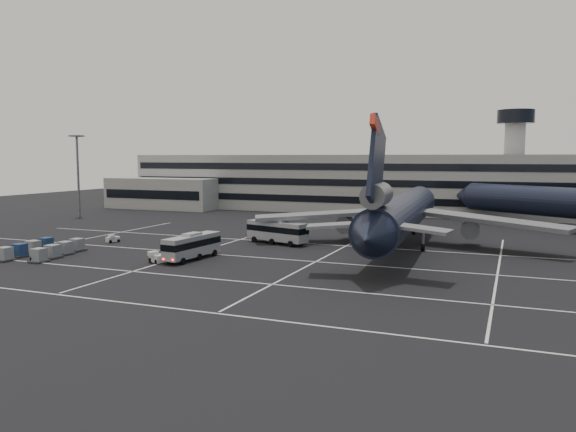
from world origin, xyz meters
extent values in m
plane|color=black|center=(0.00, 0.00, 0.00)|extent=(260.00, 260.00, 0.00)
cube|color=silver|center=(0.00, -22.00, 0.01)|extent=(90.00, 0.25, 0.01)
cube|color=silver|center=(0.00, -10.00, 0.01)|extent=(90.00, 0.25, 0.01)
cube|color=silver|center=(0.00, 4.00, 0.01)|extent=(90.00, 0.25, 0.01)
cube|color=silver|center=(0.00, 18.00, 0.01)|extent=(90.00, 0.25, 0.01)
cube|color=silver|center=(-30.00, 6.00, 0.01)|extent=(0.25, 55.00, 0.01)
cube|color=silver|center=(-6.00, 6.00, 0.01)|extent=(0.25, 55.00, 0.01)
cube|color=silver|center=(12.00, 6.00, 0.01)|extent=(0.25, 55.00, 0.01)
cube|color=silver|center=(34.00, 6.00, 0.01)|extent=(0.25, 55.00, 0.01)
cube|color=gray|center=(0.00, 72.00, 7.00)|extent=(120.00, 18.00, 14.00)
cube|color=black|center=(0.00, 62.95, 3.50)|extent=(118.00, 0.20, 1.60)
cube|color=black|center=(0.00, 62.95, 7.50)|extent=(118.00, 0.20, 1.60)
cube|color=black|center=(0.00, 62.95, 11.20)|extent=(118.00, 0.20, 1.60)
cube|color=gray|center=(-50.00, 60.00, 4.00)|extent=(30.00, 10.00, 8.00)
cylinder|color=gray|center=(35.00, 74.00, 11.00)|extent=(4.40, 4.40, 22.00)
cylinder|color=black|center=(35.00, 74.00, 22.50)|extent=(8.00, 8.00, 3.00)
ellipsoid|color=#38332B|center=(-60.00, 170.00, -10.50)|extent=(196.00, 140.00, 32.00)
ellipsoid|color=#38332B|center=(30.00, 170.00, -13.50)|extent=(252.00, 180.00, 44.00)
cylinder|color=slate|center=(-55.00, 35.00, 9.00)|extent=(0.50, 0.50, 18.00)
cube|color=slate|center=(-55.00, 35.00, 18.10)|extent=(2.40, 2.40, 0.35)
cylinder|color=black|center=(20.24, 19.35, 5.20)|extent=(8.29, 48.24, 5.60)
cone|color=black|center=(18.77, 45.51, 5.20)|extent=(5.84, 4.81, 5.60)
cone|color=black|center=(21.73, -7.11, 5.20)|extent=(5.31, 5.28, 5.04)
cube|color=black|center=(21.54, -3.62, 12.60)|extent=(1.03, 9.49, 10.97)
cube|color=red|center=(21.62, -5.11, 16.80)|extent=(0.73, 3.26, 2.24)
cylinder|color=#595B60|center=(21.51, -3.12, 9.30)|extent=(3.03, 6.14, 2.70)
cube|color=slate|center=(17.29, -2.85, 5.80)|extent=(8.08, 5.06, 0.87)
cube|color=slate|center=(25.67, -2.38, 5.80)|extent=(7.91, 4.31, 0.87)
cube|color=slate|center=(7.65, 20.64, 4.40)|extent=(22.25, 14.35, 1.75)
cylinder|color=#595B60|center=(10.48, 23.80, 2.70)|extent=(3.01, 5.64, 2.70)
cube|color=slate|center=(32.61, 22.05, 4.40)|extent=(22.60, 12.29, 1.75)
cylinder|color=#595B60|center=(29.45, 24.87, 2.70)|extent=(3.01, 5.64, 2.70)
cylinder|color=slate|center=(19.38, 34.68, 2.20)|extent=(0.44, 0.44, 3.00)
cylinder|color=black|center=(19.38, 34.68, 0.55)|extent=(0.56, 1.13, 1.10)
cylinder|color=slate|center=(17.16, 17.17, 2.20)|extent=(0.44, 0.44, 3.00)
cylinder|color=black|center=(17.16, 17.17, 0.55)|extent=(0.56, 1.13, 1.10)
cylinder|color=slate|center=(23.55, 17.53, 2.20)|extent=(0.44, 0.44, 3.00)
cylinder|color=black|center=(23.55, 17.53, 0.55)|extent=(0.56, 1.13, 1.10)
cone|color=black|center=(25.32, 62.40, 5.20)|extent=(6.88, 7.16, 5.60)
cube|color=#9D9FA5|center=(-3.64, -0.57, 1.85)|extent=(3.10, 10.10, 2.71)
cube|color=black|center=(-3.64, -0.57, 2.18)|extent=(3.17, 10.17, 0.86)
cube|color=#9D9FA5|center=(-3.64, -0.57, 3.37)|extent=(1.67, 2.83, 0.32)
cylinder|color=black|center=(-5.07, -3.94, 0.43)|extent=(0.36, 0.89, 0.87)
cylinder|color=black|center=(-2.82, -4.13, 0.43)|extent=(0.36, 0.89, 0.87)
cylinder|color=black|center=(-4.77, -0.47, 0.43)|extent=(0.36, 0.89, 0.87)
cylinder|color=black|center=(-2.52, -0.66, 0.43)|extent=(0.36, 0.89, 0.87)
cylinder|color=black|center=(-4.47, 3.00, 0.43)|extent=(0.36, 0.89, 0.87)
cylinder|color=black|center=(-2.22, 2.80, 0.43)|extent=(0.36, 0.89, 0.87)
cube|color=#FF0C05|center=(-4.79, -5.48, 0.81)|extent=(0.23, 0.09, 0.20)
cube|color=#FF0C05|center=(-3.35, -5.60, 0.81)|extent=(0.23, 0.09, 0.20)
cube|color=#9D9FA5|center=(1.37, 16.12, 1.99)|extent=(10.89, 5.57, 2.91)
cube|color=black|center=(1.37, 16.12, 2.34)|extent=(10.96, 5.65, 0.92)
cube|color=#9D9FA5|center=(1.37, 16.12, 3.61)|extent=(3.24, 2.37, 0.34)
cylinder|color=black|center=(4.55, 13.83, 0.47)|extent=(0.98, 0.58, 0.93)
cylinder|color=black|center=(5.29, 16.13, 0.47)|extent=(0.98, 0.58, 0.93)
cylinder|color=black|center=(1.00, 14.97, 0.47)|extent=(0.98, 0.58, 0.93)
cylinder|color=black|center=(1.74, 17.27, 0.47)|extent=(0.98, 0.58, 0.93)
cylinder|color=black|center=(-2.55, 16.11, 0.47)|extent=(0.98, 0.58, 0.93)
cylinder|color=black|center=(-1.81, 18.42, 0.47)|extent=(0.98, 0.58, 0.93)
cube|color=silver|center=(-23.30, 7.56, 0.49)|extent=(1.72, 2.21, 0.80)
cube|color=silver|center=(-23.47, 7.15, 1.02)|extent=(1.20, 1.11, 0.44)
cylinder|color=black|center=(-24.02, 7.09, 0.25)|extent=(0.37, 0.53, 0.50)
cylinder|color=black|center=(-23.11, 6.72, 0.25)|extent=(0.37, 0.53, 0.50)
cylinder|color=black|center=(-23.49, 8.40, 0.25)|extent=(0.37, 0.53, 0.50)
cylinder|color=black|center=(-22.58, 8.04, 0.25)|extent=(0.37, 0.53, 0.50)
cube|color=silver|center=(-6.53, -4.27, 0.58)|extent=(2.64, 2.22, 0.95)
cube|color=silver|center=(-6.07, -4.52, 1.21)|extent=(1.39, 1.47, 0.53)
cylinder|color=black|center=(-6.07, -5.18, 0.30)|extent=(0.63, 0.49, 0.59)
cylinder|color=black|center=(-5.51, -4.16, 0.30)|extent=(0.63, 0.49, 0.59)
cylinder|color=black|center=(-7.55, -4.37, 0.30)|extent=(0.63, 0.49, 0.59)
cylinder|color=black|center=(-6.99, -3.36, 0.30)|extent=(0.63, 0.49, 0.59)
cube|color=#2D2D30|center=(-25.63, -10.70, 0.16)|extent=(2.25, 2.48, 0.18)
cylinder|color=black|center=(-25.63, -10.70, 0.10)|extent=(0.10, 0.20, 0.20)
cube|color=gray|center=(-25.63, -10.70, 1.03)|extent=(1.79, 1.79, 1.57)
cube|color=#2D2D30|center=(-20.82, -9.74, 0.16)|extent=(2.25, 2.48, 0.18)
cylinder|color=black|center=(-20.82, -9.74, 0.10)|extent=(0.10, 0.20, 0.20)
cube|color=gray|center=(-20.82, -9.74, 1.03)|extent=(1.79, 1.79, 1.57)
cube|color=#2D2D30|center=(-26.21, -7.81, 0.16)|extent=(2.25, 2.48, 0.18)
cylinder|color=black|center=(-26.21, -7.81, 0.10)|extent=(0.10, 0.20, 0.20)
cube|color=navy|center=(-26.21, -7.81, 1.03)|extent=(1.79, 1.79, 1.57)
cube|color=#2D2D30|center=(-21.39, -6.85, 0.16)|extent=(2.25, 2.48, 0.18)
cylinder|color=black|center=(-21.39, -6.85, 0.10)|extent=(0.10, 0.20, 0.20)
cube|color=gray|center=(-21.39, -6.85, 1.03)|extent=(1.79, 1.79, 1.57)
cube|color=#2D2D30|center=(-26.79, -4.92, 0.16)|extent=(2.25, 2.48, 0.18)
cylinder|color=black|center=(-26.79, -4.92, 0.10)|extent=(0.10, 0.20, 0.20)
cube|color=gray|center=(-26.79, -4.92, 1.03)|extent=(1.79, 1.79, 1.57)
cube|color=#2D2D30|center=(-21.97, -3.96, 0.16)|extent=(2.25, 2.48, 0.18)
cylinder|color=black|center=(-21.97, -3.96, 0.10)|extent=(0.10, 0.20, 0.20)
cube|color=gray|center=(-21.97, -3.96, 1.03)|extent=(1.79, 1.79, 1.57)
cube|color=#2D2D30|center=(-27.36, -2.03, 0.16)|extent=(2.25, 2.48, 0.18)
cylinder|color=black|center=(-27.36, -2.03, 0.10)|extent=(0.10, 0.20, 0.20)
cube|color=navy|center=(-27.36, -2.03, 1.03)|extent=(1.79, 1.79, 1.57)
cube|color=#2D2D30|center=(-22.55, -1.07, 0.16)|extent=(2.25, 2.48, 0.18)
cylinder|color=black|center=(-22.55, -1.07, 0.10)|extent=(0.10, 0.20, 0.20)
cube|color=gray|center=(-22.55, -1.07, 1.03)|extent=(1.79, 1.79, 1.57)
camera|label=1|loc=(35.50, -63.45, 13.44)|focal=35.00mm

